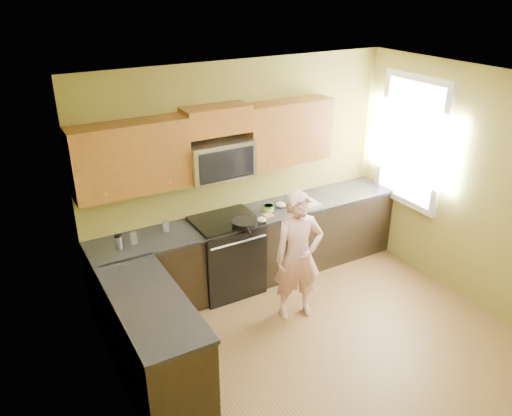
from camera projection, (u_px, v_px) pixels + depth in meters
floor at (336, 357)px, 5.17m from camera, size 4.00×4.00×0.00m
ceiling at (358, 92)px, 4.03m from camera, size 4.00×4.00×0.00m
wall_back at (242, 173)px, 6.18m from camera, size 4.00×0.00×4.00m
wall_left at (131, 305)px, 3.70m from camera, size 0.00×4.00×4.00m
wall_right at (491, 197)px, 5.50m from camera, size 0.00×4.00×4.00m
cabinet_back_run at (254, 248)px, 6.32m from camera, size 4.00×0.60×0.88m
cabinet_left_run at (153, 343)px, 4.69m from camera, size 0.60×1.60×0.88m
countertop_back at (254, 215)px, 6.12m from camera, size 4.00×0.62×0.04m
countertop_left at (150, 302)px, 4.50m from camera, size 0.62×1.60×0.04m
stove at (226, 255)px, 6.11m from camera, size 0.76×0.65×0.95m
microwave at (219, 176)px, 5.80m from camera, size 0.76×0.40×0.42m
upper_cab_left at (134, 192)px, 5.38m from camera, size 1.22×0.33×0.75m
upper_cab_right at (287, 161)px, 6.25m from camera, size 1.12×0.33×0.75m
upper_cab_over_mw at (216, 120)px, 5.55m from camera, size 0.76×0.33×0.30m
window at (411, 142)px, 6.31m from camera, size 0.06×1.06×1.66m
woman at (298, 256)px, 5.52m from camera, size 0.63×0.49×1.51m
frying_pan at (245, 226)px, 5.76m from camera, size 0.43×0.58×0.07m
butter_tub at (269, 211)px, 6.20m from camera, size 0.13×0.13×0.09m
toast_slice at (268, 215)px, 6.05m from camera, size 0.12×0.12×0.01m
napkin_a at (262, 220)px, 5.89m from camera, size 0.12×0.13×0.06m
napkin_b at (281, 205)px, 6.28m from camera, size 0.14×0.15×0.07m
dish_towel at (307, 205)px, 6.28m from camera, size 0.30×0.24×0.05m
travel_mug at (119, 249)px, 5.34m from camera, size 0.10×0.10×0.16m
glass_a at (134, 238)px, 5.42m from camera, size 0.08×0.08×0.12m
glass_c at (166, 226)px, 5.68m from camera, size 0.08×0.08×0.12m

